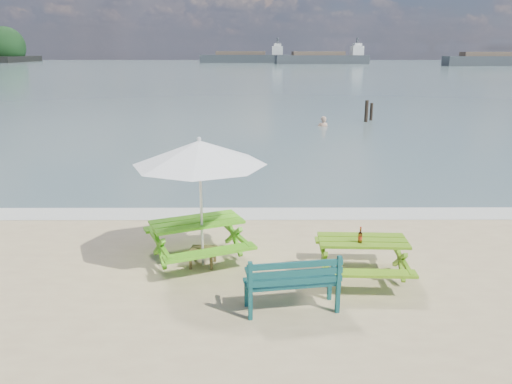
{
  "coord_description": "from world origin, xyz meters",
  "views": [
    {
      "loc": [
        -0.33,
        -6.53,
        3.75
      ],
      "look_at": [
        -0.3,
        3.0,
        1.0
      ],
      "focal_mm": 35.0,
      "sensor_mm": 36.0,
      "label": 1
    }
  ],
  "objects_px": {
    "picnic_table_right": "(362,259)",
    "patio_umbrella": "(200,153)",
    "beer_bottle": "(360,237)",
    "side_table": "(203,257)",
    "swimmer": "(323,132)",
    "picnic_table_left": "(197,241)",
    "park_bench": "(291,293)"
  },
  "relations": [
    {
      "from": "picnic_table_right",
      "to": "patio_umbrella",
      "type": "height_order",
      "value": "patio_umbrella"
    },
    {
      "from": "patio_umbrella",
      "to": "beer_bottle",
      "type": "height_order",
      "value": "patio_umbrella"
    },
    {
      "from": "side_table",
      "to": "picnic_table_right",
      "type": "bearing_deg",
      "value": -10.66
    },
    {
      "from": "patio_umbrella",
      "to": "swimmer",
      "type": "bearing_deg",
      "value": 75.28
    },
    {
      "from": "picnic_table_left",
      "to": "park_bench",
      "type": "xyz_separation_m",
      "value": [
        1.59,
        -1.8,
        -0.11
      ]
    },
    {
      "from": "park_bench",
      "to": "side_table",
      "type": "xyz_separation_m",
      "value": [
        -1.47,
        1.57,
        -0.11
      ]
    },
    {
      "from": "picnic_table_right",
      "to": "side_table",
      "type": "distance_m",
      "value": 2.78
    },
    {
      "from": "beer_bottle",
      "to": "swimmer",
      "type": "height_order",
      "value": "beer_bottle"
    },
    {
      "from": "patio_umbrella",
      "to": "swimmer",
      "type": "relative_size",
      "value": 1.55
    },
    {
      "from": "beer_bottle",
      "to": "park_bench",
      "type": "bearing_deg",
      "value": -142.26
    },
    {
      "from": "side_table",
      "to": "beer_bottle",
      "type": "relative_size",
      "value": 1.88
    },
    {
      "from": "side_table",
      "to": "swimmer",
      "type": "xyz_separation_m",
      "value": [
        4.37,
        16.64,
        -0.46
      ]
    },
    {
      "from": "park_bench",
      "to": "swimmer",
      "type": "distance_m",
      "value": 18.45
    },
    {
      "from": "swimmer",
      "to": "side_table",
      "type": "bearing_deg",
      "value": -104.72
    },
    {
      "from": "park_bench",
      "to": "side_table",
      "type": "distance_m",
      "value": 2.15
    },
    {
      "from": "picnic_table_left",
      "to": "beer_bottle",
      "type": "relative_size",
      "value": 8.58
    },
    {
      "from": "picnic_table_right",
      "to": "side_table",
      "type": "height_order",
      "value": "picnic_table_right"
    },
    {
      "from": "side_table",
      "to": "swimmer",
      "type": "relative_size",
      "value": 0.31
    },
    {
      "from": "picnic_table_right",
      "to": "swimmer",
      "type": "distance_m",
      "value": 17.25
    },
    {
      "from": "beer_bottle",
      "to": "swimmer",
      "type": "bearing_deg",
      "value": 84.31
    },
    {
      "from": "beer_bottle",
      "to": "patio_umbrella",
      "type": "bearing_deg",
      "value": 166.12
    },
    {
      "from": "picnic_table_right",
      "to": "beer_bottle",
      "type": "height_order",
      "value": "beer_bottle"
    },
    {
      "from": "patio_umbrella",
      "to": "picnic_table_right",
      "type": "bearing_deg",
      "value": -10.66
    },
    {
      "from": "park_bench",
      "to": "beer_bottle",
      "type": "distance_m",
      "value": 1.58
    },
    {
      "from": "beer_bottle",
      "to": "swimmer",
      "type": "xyz_separation_m",
      "value": [
        1.72,
        17.3,
        -1.09
      ]
    },
    {
      "from": "patio_umbrella",
      "to": "beer_bottle",
      "type": "xyz_separation_m",
      "value": [
        2.65,
        -0.66,
        -1.28
      ]
    },
    {
      "from": "picnic_table_left",
      "to": "swimmer",
      "type": "xyz_separation_m",
      "value": [
        4.49,
        16.42,
        -0.68
      ]
    },
    {
      "from": "park_bench",
      "to": "swimmer",
      "type": "bearing_deg",
      "value": 80.95
    },
    {
      "from": "picnic_table_right",
      "to": "park_bench",
      "type": "bearing_deg",
      "value": -140.05
    },
    {
      "from": "patio_umbrella",
      "to": "swimmer",
      "type": "height_order",
      "value": "patio_umbrella"
    },
    {
      "from": "picnic_table_left",
      "to": "park_bench",
      "type": "bearing_deg",
      "value": -48.52
    },
    {
      "from": "park_bench",
      "to": "patio_umbrella",
      "type": "height_order",
      "value": "patio_umbrella"
    }
  ]
}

